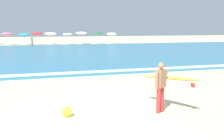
{
  "coord_description": "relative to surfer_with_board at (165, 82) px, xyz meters",
  "views": [
    {
      "loc": [
        -1.91,
        -7.61,
        2.83
      ],
      "look_at": [
        0.78,
        1.98,
        1.1
      ],
      "focal_mm": 38.33,
      "sensor_mm": 36.0,
      "label": 1
    }
  ],
  "objects": [
    {
      "name": "beachgoer_near_row_left",
      "position": [
        -6.01,
        36.91,
        -0.18
      ],
      "size": [
        0.32,
        0.2,
        1.58
      ],
      "color": "#383842",
      "rests_on": "ground"
    },
    {
      "name": "beach_umbrella_3",
      "position": [
        -5.2,
        37.85,
        0.95
      ],
      "size": [
        1.9,
        1.92,
        2.27
      ],
      "color": "beige",
      "rests_on": "ground"
    },
    {
      "name": "beach_umbrella_5",
      "position": [
        0.16,
        36.84,
        0.8
      ],
      "size": [
        1.82,
        1.84,
        2.1
      ],
      "color": "beige",
      "rests_on": "ground"
    },
    {
      "name": "beach_umbrella_8",
      "position": [
        8.8,
        38.28,
        0.76
      ],
      "size": [
        1.99,
        2.02,
        2.12
      ],
      "color": "beige",
      "rests_on": "ground"
    },
    {
      "name": "surfer_with_board",
      "position": [
        0.0,
        0.0,
        0.0
      ],
      "size": [
        1.39,
        2.18,
        1.73
      ],
      "color": "red",
      "rests_on": "ground"
    },
    {
      "name": "beach_umbrella_4",
      "position": [
        -2.84,
        37.72,
        0.88
      ],
      "size": [
        2.16,
        2.16,
        2.21
      ],
      "color": "beige",
      "rests_on": "ground"
    },
    {
      "name": "beach_umbrella_6",
      "position": [
        2.67,
        37.01,
        0.99
      ],
      "size": [
        2.07,
        2.1,
        2.33
      ],
      "color": "beige",
      "rests_on": "ground"
    },
    {
      "name": "beach_umbrella_1",
      "position": [
        -10.13,
        38.12,
        0.87
      ],
      "size": [
        1.9,
        1.93,
        2.22
      ],
      "color": "beige",
      "rests_on": "ground"
    },
    {
      "name": "ground_plane",
      "position": [
        -1.99,
        0.41,
        -1.03
      ],
      "size": [
        160.0,
        160.0,
        0.0
      ],
      "primitive_type": "plane",
      "color": "beige"
    },
    {
      "name": "surf_foam",
      "position": [
        -1.99,
        7.39,
        -0.88
      ],
      "size": [
        120.0,
        0.83,
        0.01
      ],
      "primitive_type": "cube",
      "color": "white",
      "rests_on": "sea"
    },
    {
      "name": "beach_umbrella_7",
      "position": [
        6.12,
        38.03,
        0.96
      ],
      "size": [
        1.81,
        1.85,
        2.29
      ],
      "color": "beige",
      "rests_on": "ground"
    },
    {
      "name": "beach_umbrella_2",
      "position": [
        -7.32,
        38.22,
        0.77
      ],
      "size": [
        1.94,
        1.96,
        2.08
      ],
      "color": "beige",
      "rests_on": "ground"
    },
    {
      "name": "sea",
      "position": [
        -1.99,
        20.79,
        -0.96
      ],
      "size": [
        120.0,
        28.0,
        0.14
      ],
      "primitive_type": "cube",
      "color": "teal",
      "rests_on": "ground"
    },
    {
      "name": "beach_ball",
      "position": [
        -3.31,
        0.34,
        -0.86
      ],
      "size": [
        0.33,
        0.33,
        0.33
      ],
      "primitive_type": "sphere",
      "color": "yellow",
      "rests_on": "ground"
    }
  ]
}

